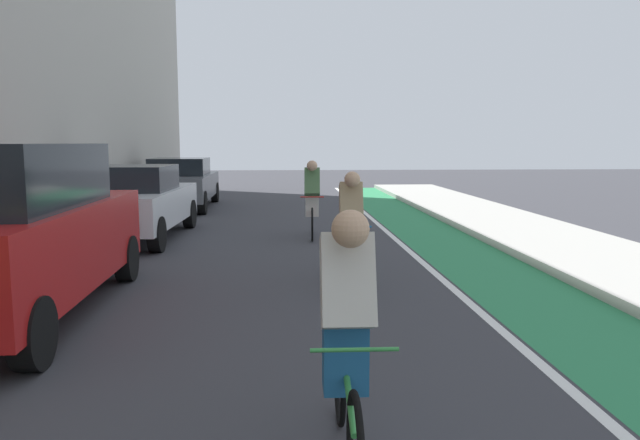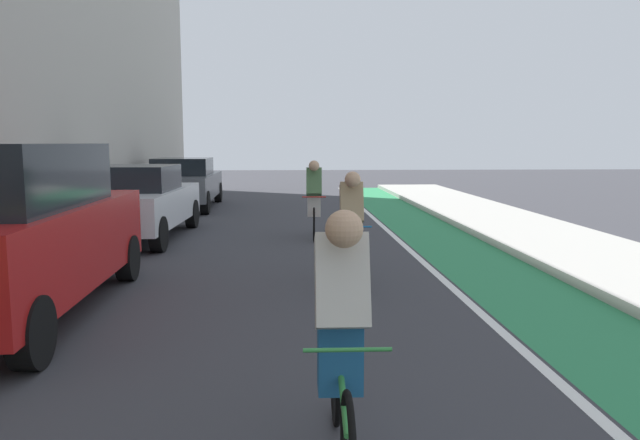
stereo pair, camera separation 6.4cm
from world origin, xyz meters
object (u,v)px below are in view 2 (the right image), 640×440
parked_sedan_gray (184,182)px  cyclist_trailing (351,227)px  parked_suv_red (7,229)px  parked_sedan_white (135,201)px  cyclist_mid (341,337)px  cyclist_far (314,199)px

parked_sedan_gray → cyclist_trailing: cyclist_trailing is taller
parked_sedan_gray → cyclist_trailing: 10.93m
parked_suv_red → parked_sedan_white: parked_suv_red is taller
cyclist_mid → cyclist_trailing: (0.57, 4.86, -0.00)m
parked_suv_red → cyclist_trailing: size_ratio=2.72×
parked_sedan_gray → cyclist_far: (3.71, -5.97, 0.03)m
parked_suv_red → parked_sedan_gray: parked_suv_red is taller
parked_sedan_gray → cyclist_far: cyclist_far is taller
parked_suv_red → cyclist_trailing: parked_suv_red is taller
parked_sedan_white → cyclist_mid: bearing=-68.8°
cyclist_mid → cyclist_far: 9.04m
cyclist_trailing → parked_sedan_white: bearing=134.2°
parked_sedan_gray → cyclist_mid: (3.49, -15.00, 0.02)m
parked_sedan_gray → cyclist_trailing: size_ratio=2.77×
parked_suv_red → cyclist_mid: bearing=-43.7°
parked_sedan_white → parked_sedan_gray: (0.00, 5.98, 0.00)m
parked_sedan_gray → cyclist_mid: size_ratio=2.72×
parked_suv_red → cyclist_mid: (3.49, -3.34, -0.21)m
parked_sedan_white → cyclist_mid: size_ratio=2.53×
parked_sedan_white → cyclist_far: size_ratio=2.49×
cyclist_far → cyclist_trailing: bearing=-85.2°
parked_suv_red → cyclist_far: size_ratio=2.63×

